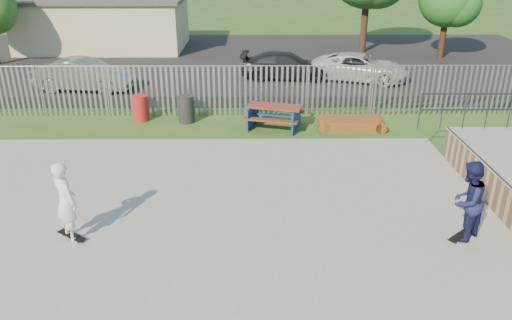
{
  "coord_description": "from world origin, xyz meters",
  "views": [
    {
      "loc": [
        1.46,
        -9.99,
        6.32
      ],
      "look_at": [
        1.56,
        2.0,
        1.1
      ],
      "focal_mm": 35.0,
      "sensor_mm": 36.0,
      "label": 1
    }
  ],
  "objects_px": {
    "skater_white": "(66,201)",
    "car_silver": "(84,75)",
    "trash_bin_red": "(140,108)",
    "trash_bin_grey": "(186,109)",
    "skater_navy": "(467,201)",
    "funbox": "(351,124)",
    "picnic_table": "(274,116)",
    "car_dark": "(286,66)",
    "car_white": "(360,67)"
  },
  "relations": [
    {
      "from": "skater_white",
      "to": "car_silver",
      "type": "bearing_deg",
      "value": -29.46
    },
    {
      "from": "trash_bin_red",
      "to": "trash_bin_grey",
      "type": "height_order",
      "value": "trash_bin_grey"
    },
    {
      "from": "trash_bin_grey",
      "to": "car_silver",
      "type": "xyz_separation_m",
      "value": [
        -5.22,
        4.5,
        0.23
      ]
    },
    {
      "from": "car_silver",
      "to": "trash_bin_red",
      "type": "bearing_deg",
      "value": -135.61
    },
    {
      "from": "car_silver",
      "to": "skater_navy",
      "type": "height_order",
      "value": "skater_navy"
    },
    {
      "from": "funbox",
      "to": "skater_white",
      "type": "height_order",
      "value": "skater_white"
    },
    {
      "from": "picnic_table",
      "to": "car_silver",
      "type": "bearing_deg",
      "value": 164.66
    },
    {
      "from": "car_dark",
      "to": "funbox",
      "type": "bearing_deg",
      "value": -160.64
    },
    {
      "from": "picnic_table",
      "to": "car_silver",
      "type": "distance_m",
      "value": 9.98
    },
    {
      "from": "funbox",
      "to": "skater_white",
      "type": "xyz_separation_m",
      "value": [
        -7.78,
        -7.6,
        0.89
      ]
    },
    {
      "from": "trash_bin_red",
      "to": "skater_navy",
      "type": "relative_size",
      "value": 0.52
    },
    {
      "from": "picnic_table",
      "to": "trash_bin_red",
      "type": "distance_m",
      "value": 5.2
    },
    {
      "from": "car_dark",
      "to": "skater_white",
      "type": "bearing_deg",
      "value": 163.72
    },
    {
      "from": "trash_bin_grey",
      "to": "car_silver",
      "type": "bearing_deg",
      "value": 139.26
    },
    {
      "from": "skater_white",
      "to": "car_dark",
      "type": "bearing_deg",
      "value": -66.22
    },
    {
      "from": "picnic_table",
      "to": "car_dark",
      "type": "bearing_deg",
      "value": 98.53
    },
    {
      "from": "picnic_table",
      "to": "car_silver",
      "type": "relative_size",
      "value": 0.53
    },
    {
      "from": "skater_white",
      "to": "car_white",
      "type": "bearing_deg",
      "value": -77.85
    },
    {
      "from": "picnic_table",
      "to": "trash_bin_grey",
      "type": "xyz_separation_m",
      "value": [
        -3.34,
        0.62,
        0.09
      ]
    },
    {
      "from": "car_white",
      "to": "skater_navy",
      "type": "relative_size",
      "value": 2.5
    },
    {
      "from": "trash_bin_red",
      "to": "car_dark",
      "type": "relative_size",
      "value": 0.22
    },
    {
      "from": "car_dark",
      "to": "car_white",
      "type": "height_order",
      "value": "same"
    },
    {
      "from": "picnic_table",
      "to": "car_white",
      "type": "xyz_separation_m",
      "value": [
        4.52,
        6.88,
        0.25
      ]
    },
    {
      "from": "car_white",
      "to": "skater_navy",
      "type": "bearing_deg",
      "value": -162.46
    },
    {
      "from": "trash_bin_grey",
      "to": "funbox",
      "type": "bearing_deg",
      "value": -7.79
    },
    {
      "from": "picnic_table",
      "to": "skater_white",
      "type": "relative_size",
      "value": 1.25
    },
    {
      "from": "trash_bin_grey",
      "to": "car_silver",
      "type": "height_order",
      "value": "car_silver"
    },
    {
      "from": "car_silver",
      "to": "skater_navy",
      "type": "xyz_separation_m",
      "value": [
        12.49,
        -13.02,
        0.34
      ]
    },
    {
      "from": "skater_navy",
      "to": "funbox",
      "type": "bearing_deg",
      "value": -121.82
    },
    {
      "from": "car_silver",
      "to": "car_dark",
      "type": "height_order",
      "value": "car_silver"
    },
    {
      "from": "funbox",
      "to": "trash_bin_grey",
      "type": "bearing_deg",
      "value": 174.51
    },
    {
      "from": "trash_bin_grey",
      "to": "car_silver",
      "type": "distance_m",
      "value": 6.9
    },
    {
      "from": "car_dark",
      "to": "car_white",
      "type": "xyz_separation_m",
      "value": [
        3.63,
        -0.39,
        -0.0
      ]
    },
    {
      "from": "car_white",
      "to": "funbox",
      "type": "bearing_deg",
      "value": -173.58
    },
    {
      "from": "trash_bin_grey",
      "to": "car_dark",
      "type": "bearing_deg",
      "value": 57.5
    },
    {
      "from": "trash_bin_grey",
      "to": "skater_navy",
      "type": "height_order",
      "value": "skater_navy"
    },
    {
      "from": "trash_bin_red",
      "to": "car_white",
      "type": "bearing_deg",
      "value": 32.08
    },
    {
      "from": "car_dark",
      "to": "trash_bin_red",
      "type": "bearing_deg",
      "value": 141.8
    },
    {
      "from": "picnic_table",
      "to": "funbox",
      "type": "xyz_separation_m",
      "value": [
        2.83,
        -0.22,
        -0.22
      ]
    },
    {
      "from": "trash_bin_red",
      "to": "car_dark",
      "type": "bearing_deg",
      "value": 46.91
    },
    {
      "from": "picnic_table",
      "to": "skater_white",
      "type": "xyz_separation_m",
      "value": [
        -4.95,
        -7.83,
        0.66
      ]
    },
    {
      "from": "trash_bin_red",
      "to": "skater_white",
      "type": "bearing_deg",
      "value": -88.83
    },
    {
      "from": "trash_bin_red",
      "to": "car_silver",
      "type": "relative_size",
      "value": 0.22
    },
    {
      "from": "trash_bin_red",
      "to": "car_silver",
      "type": "bearing_deg",
      "value": 128.71
    },
    {
      "from": "funbox",
      "to": "trash_bin_grey",
      "type": "distance_m",
      "value": 6.23
    },
    {
      "from": "car_silver",
      "to": "car_dark",
      "type": "relative_size",
      "value": 0.98
    },
    {
      "from": "funbox",
      "to": "trash_bin_red",
      "type": "distance_m",
      "value": 8.03
    },
    {
      "from": "trash_bin_red",
      "to": "car_silver",
      "type": "xyz_separation_m",
      "value": [
        -3.44,
        4.29,
        0.26
      ]
    },
    {
      "from": "funbox",
      "to": "car_silver",
      "type": "xyz_separation_m",
      "value": [
        -11.39,
        5.34,
        0.55
      ]
    },
    {
      "from": "car_white",
      "to": "skater_white",
      "type": "relative_size",
      "value": 2.5
    }
  ]
}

